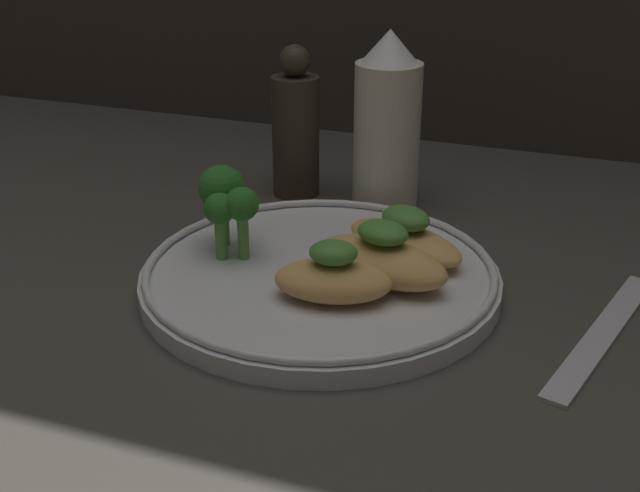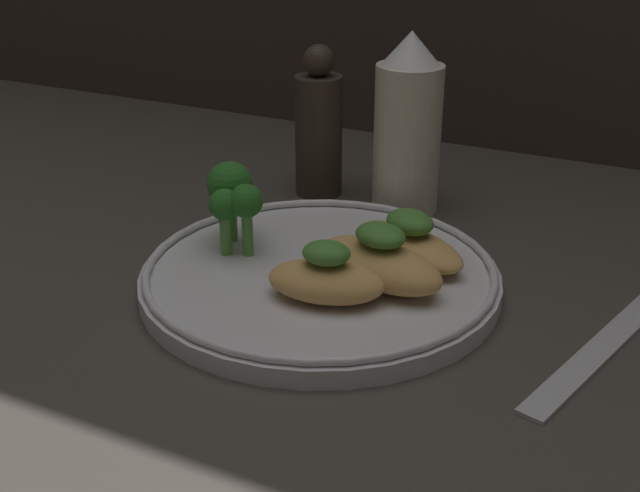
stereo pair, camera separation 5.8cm
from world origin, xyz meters
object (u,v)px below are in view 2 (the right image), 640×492
(broccoli_bunch, at_px, (232,195))
(sauce_bottle, at_px, (403,127))
(plate, at_px, (320,275))
(pepper_grinder, at_px, (319,129))

(broccoli_bunch, relative_size, sauce_bottle, 0.41)
(broccoli_bunch, bearing_deg, sauce_bottle, 65.79)
(plate, height_order, pepper_grinder, pepper_grinder)
(plate, bearing_deg, sauce_bottle, 91.39)
(broccoli_bunch, distance_m, pepper_grinder, 0.17)
(sauce_bottle, distance_m, pepper_grinder, 0.09)
(broccoli_bunch, height_order, pepper_grinder, pepper_grinder)
(sauce_bottle, relative_size, pepper_grinder, 1.13)
(plate, distance_m, sauce_bottle, 0.19)
(broccoli_bunch, xyz_separation_m, sauce_bottle, (0.07, 0.17, 0.02))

